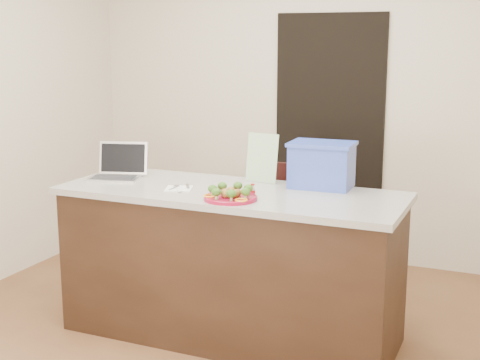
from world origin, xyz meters
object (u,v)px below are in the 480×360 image
at_px(plate, 231,198).
at_px(napkin, 179,189).
at_px(yogurt_bottle, 253,190).
at_px(laptop, 119,168).
at_px(island, 230,264).
at_px(chair, 292,221).
at_px(blue_box, 322,165).

xyz_separation_m(plate, napkin, (-0.39, 0.12, -0.01)).
bearing_deg(yogurt_bottle, laptop, 173.60).
bearing_deg(island, yogurt_bottle, -21.84).
distance_m(laptop, chair, 1.29).
distance_m(plate, laptop, 0.94).
height_order(island, yogurt_bottle, yogurt_bottle).
bearing_deg(chair, blue_box, -66.07).
distance_m(plate, napkin, 0.41).
distance_m(blue_box, chair, 0.85).
distance_m(plate, chair, 1.13).
distance_m(napkin, chair, 1.09).
xyz_separation_m(napkin, yogurt_bottle, (0.46, 0.03, 0.02)).
distance_m(plate, yogurt_bottle, 0.17).
bearing_deg(chair, napkin, -122.85).
bearing_deg(laptop, blue_box, -5.60).
height_order(plate, yogurt_bottle, yogurt_bottle).
relative_size(blue_box, chair, 0.42).
bearing_deg(island, napkin, -161.51).
height_order(laptop, chair, laptop).
xyz_separation_m(yogurt_bottle, laptop, (-0.98, 0.11, 0.03)).
relative_size(plate, yogurt_bottle, 4.50).
relative_size(island, chair, 2.22).
relative_size(island, blue_box, 5.30).
distance_m(island, plate, 0.53).
bearing_deg(plate, yogurt_bottle, 64.49).
relative_size(laptop, blue_box, 0.95).
bearing_deg(yogurt_bottle, plate, -115.51).
distance_m(island, blue_box, 0.81).
xyz_separation_m(napkin, blue_box, (0.76, 0.39, 0.14)).
bearing_deg(blue_box, napkin, -155.18).
xyz_separation_m(plate, yogurt_bottle, (0.07, 0.15, 0.02)).
relative_size(island, napkin, 13.41).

